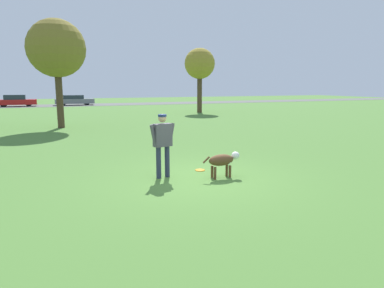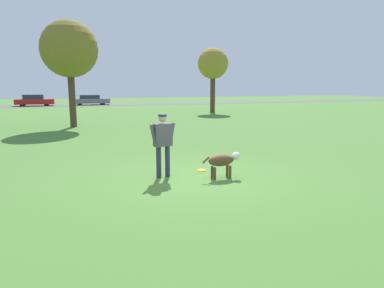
% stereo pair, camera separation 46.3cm
% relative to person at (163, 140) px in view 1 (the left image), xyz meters
% --- Properties ---
extents(ground_plane, '(120.00, 120.00, 0.00)m').
position_rel_person_xyz_m(ground_plane, '(0.75, -0.44, -1.00)').
color(ground_plane, '#4C7A33').
extents(far_road_strip, '(120.00, 6.00, 0.01)m').
position_rel_person_xyz_m(far_road_strip, '(0.75, 36.38, -0.99)').
color(far_road_strip, '#5B5B59').
rests_on(far_road_strip, ground_plane).
extents(person, '(0.74, 0.32, 1.67)m').
position_rel_person_xyz_m(person, '(0.00, 0.00, 0.00)').
color(person, '#2D334C').
rests_on(person, ground_plane).
extents(dog, '(1.08, 0.32, 0.67)m').
position_rel_person_xyz_m(dog, '(1.46, -0.62, -0.54)').
color(dog, brown).
rests_on(dog, ground_plane).
extents(frisbee, '(0.28, 0.28, 0.02)m').
position_rel_person_xyz_m(frisbee, '(1.21, 0.30, -0.99)').
color(frisbee, orange).
rests_on(frisbee, ground_plane).
extents(tree_mid_center, '(3.20, 3.20, 6.04)m').
position_rel_person_xyz_m(tree_mid_center, '(-2.02, 12.59, 3.40)').
color(tree_mid_center, '#4C3826').
rests_on(tree_mid_center, ground_plane).
extents(tree_far_right, '(2.68, 2.68, 5.65)m').
position_rel_person_xyz_m(tree_far_right, '(9.92, 19.73, 3.23)').
color(tree_far_right, '#4C3826').
rests_on(tree_far_right, ground_plane).
extents(parked_car_red, '(4.32, 1.69, 1.34)m').
position_rel_person_xyz_m(parked_car_red, '(-5.96, 36.18, -0.34)').
color(parked_car_red, red).
rests_on(parked_car_red, ground_plane).
extents(parked_car_grey, '(4.58, 1.77, 1.24)m').
position_rel_person_xyz_m(parked_car_grey, '(0.45, 36.37, -0.39)').
color(parked_car_grey, slate).
rests_on(parked_car_grey, ground_plane).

